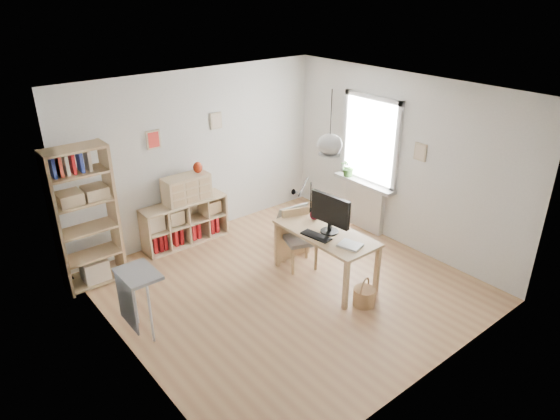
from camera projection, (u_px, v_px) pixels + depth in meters
ground at (288, 287)px, 6.97m from camera, size 4.50×4.50×0.00m
room_shell at (330, 144)px, 6.33m from camera, size 4.50×4.50×4.50m
window_unit at (371, 140)px, 8.01m from camera, size 0.07×1.16×1.46m
radiator at (364, 206)px, 8.47m from camera, size 0.10×0.80×0.80m
windowsill at (364, 183)px, 8.26m from camera, size 0.22×1.20×0.06m
desk at (326, 238)px, 6.90m from camera, size 0.70×1.50×0.75m
cube_shelf at (183, 225)px, 8.04m from camera, size 1.40×0.38×0.72m
tall_bookshelf at (84, 213)px, 6.61m from camera, size 0.80×0.38×2.00m
side_table at (134, 288)px, 5.77m from camera, size 0.40×0.55×0.85m
chair at (299, 235)px, 7.32m from camera, size 0.54×0.54×0.87m
wicker_basket at (364, 296)px, 6.55m from camera, size 0.29×0.29×0.40m
storage_chest at (301, 232)px, 8.06m from camera, size 0.62×0.68×0.58m
monitor at (330, 212)px, 6.72m from camera, size 0.25×0.63×0.55m
keyboard at (316, 236)px, 6.72m from camera, size 0.23×0.45×0.02m
task_lamp at (302, 196)px, 7.12m from camera, size 0.48×0.18×0.51m
yarn_ball at (314, 215)px, 7.18m from camera, size 0.14×0.14×0.14m
paper_tray at (350, 245)px, 6.49m from camera, size 0.30×0.34×0.03m
drawer_chest at (186, 189)px, 7.80m from camera, size 0.73×0.34×0.42m
red_vase at (198, 167)px, 7.80m from camera, size 0.15×0.15×0.18m
potted_plant at (349, 167)px, 8.41m from camera, size 0.31×0.27×0.32m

